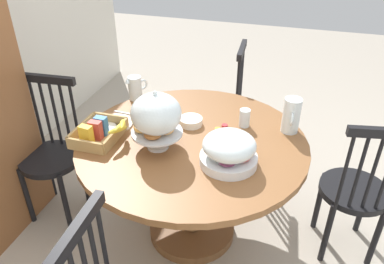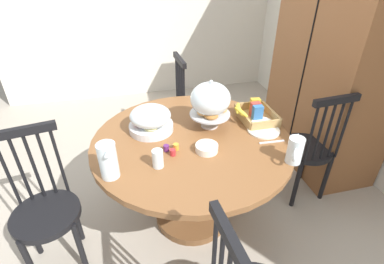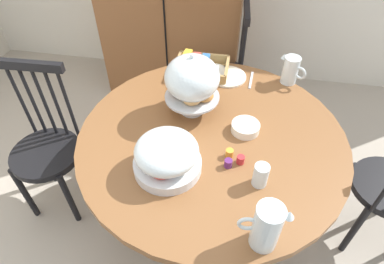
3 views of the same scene
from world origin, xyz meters
name	(u,v)px [view 2 (image 2 of 3)]	position (x,y,z in m)	size (l,w,h in m)	color
ground_plane	(175,215)	(0.00, 0.00, 0.00)	(10.00, 10.00, 0.00)	#A89E8E
wooden_armoire	(335,62)	(-0.46, 1.50, 0.98)	(1.18, 0.60, 1.96)	brown
dining_table	(192,161)	(0.04, 0.13, 0.55)	(1.32, 1.32, 0.74)	brown
windsor_chair_near_window	(46,212)	(0.19, -0.82, 0.45)	(0.41, 0.41, 0.97)	black
windsor_chair_facing_door	(308,150)	(0.00, 1.08, 0.45)	(0.40, 0.40, 0.97)	black
windsor_chair_far_side	(167,111)	(-0.92, 0.11, 0.45)	(0.40, 0.40, 0.97)	black
pastry_stand_with_dome	(210,101)	(-0.09, 0.29, 0.94)	(0.28, 0.28, 0.34)	silver
fruit_platter_covered	(151,120)	(-0.12, -0.12, 0.83)	(0.30, 0.30, 0.18)	silver
orange_juice_pitcher	(108,162)	(0.30, -0.40, 0.84)	(0.18, 0.10, 0.21)	silver
milk_pitcher	(295,151)	(0.42, 0.64, 0.81)	(0.16, 0.12, 0.16)	silver
cereal_basket	(254,114)	(-0.10, 0.63, 0.78)	(0.32, 0.30, 0.12)	tan
china_plate_large	(264,130)	(0.07, 0.62, 0.75)	(0.22, 0.22, 0.01)	white
china_plate_small	(262,122)	(-0.02, 0.65, 0.76)	(0.15, 0.15, 0.01)	white
cereal_bowl	(207,148)	(0.20, 0.18, 0.76)	(0.14, 0.14, 0.04)	white
drinking_glass	(158,159)	(0.28, -0.13, 0.80)	(0.06, 0.06, 0.11)	silver
jam_jar_strawberry	(173,152)	(0.19, -0.03, 0.76)	(0.04, 0.04, 0.04)	#B7282D
jam_jar_apricot	(176,147)	(0.14, 0.00, 0.76)	(0.04, 0.04, 0.04)	orange
jam_jar_grape	(166,148)	(0.14, -0.06, 0.76)	(0.04, 0.04, 0.04)	#5B2366
table_knife	(256,121)	(-0.07, 0.63, 0.74)	(0.17, 0.01, 0.01)	silver
dinner_fork	(254,119)	(-0.10, 0.63, 0.74)	(0.17, 0.01, 0.01)	silver
soup_spoon	(272,142)	(0.21, 0.62, 0.74)	(0.17, 0.01, 0.01)	silver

